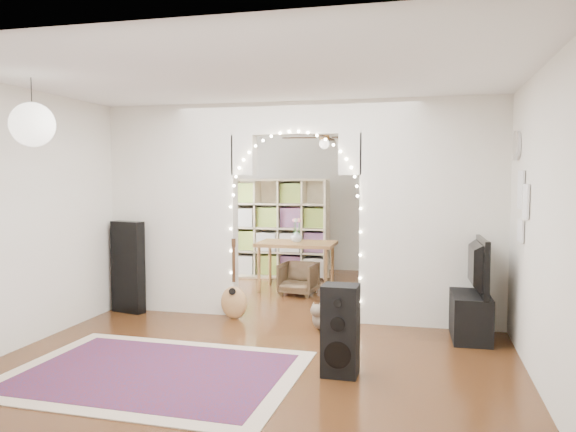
% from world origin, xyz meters
% --- Properties ---
extents(floor, '(7.50, 7.50, 0.00)m').
position_xyz_m(floor, '(0.00, 0.00, 0.00)').
color(floor, black).
rests_on(floor, ground).
extents(ceiling, '(5.00, 7.50, 0.02)m').
position_xyz_m(ceiling, '(0.00, 0.00, 2.70)').
color(ceiling, white).
rests_on(ceiling, wall_back).
extents(wall_back, '(5.00, 0.02, 2.70)m').
position_xyz_m(wall_back, '(0.00, 3.75, 1.35)').
color(wall_back, silver).
rests_on(wall_back, floor).
extents(wall_front, '(5.00, 0.02, 2.70)m').
position_xyz_m(wall_front, '(0.00, -3.75, 1.35)').
color(wall_front, silver).
rests_on(wall_front, floor).
extents(wall_left, '(0.02, 7.50, 2.70)m').
position_xyz_m(wall_left, '(-2.50, 0.00, 1.35)').
color(wall_left, silver).
rests_on(wall_left, floor).
extents(wall_right, '(0.02, 7.50, 2.70)m').
position_xyz_m(wall_right, '(2.50, 0.00, 1.35)').
color(wall_right, silver).
rests_on(wall_right, floor).
extents(divider_wall, '(5.00, 0.20, 2.70)m').
position_xyz_m(divider_wall, '(0.00, 0.00, 1.42)').
color(divider_wall, silver).
rests_on(divider_wall, floor).
extents(fairy_lights, '(1.64, 0.04, 1.60)m').
position_xyz_m(fairy_lights, '(0.00, -0.13, 1.55)').
color(fairy_lights, '#FFEABF').
rests_on(fairy_lights, divider_wall).
extents(window, '(0.04, 1.20, 1.40)m').
position_xyz_m(window, '(-2.47, 1.80, 1.50)').
color(window, white).
rests_on(window, wall_left).
extents(wall_clock, '(0.03, 0.31, 0.31)m').
position_xyz_m(wall_clock, '(2.48, -0.60, 2.10)').
color(wall_clock, white).
rests_on(wall_clock, wall_right).
extents(picture_frames, '(0.02, 0.50, 0.70)m').
position_xyz_m(picture_frames, '(2.48, -1.00, 1.50)').
color(picture_frames, white).
rests_on(picture_frames, wall_right).
extents(paper_lantern, '(0.40, 0.40, 0.40)m').
position_xyz_m(paper_lantern, '(-1.90, -2.40, 2.25)').
color(paper_lantern, white).
rests_on(paper_lantern, ceiling).
extents(ceiling_fan, '(1.10, 1.10, 0.30)m').
position_xyz_m(ceiling_fan, '(0.00, 2.00, 2.40)').
color(ceiling_fan, '#B57B3C').
rests_on(ceiling_fan, ceiling).
extents(area_rug, '(2.65, 2.01, 0.02)m').
position_xyz_m(area_rug, '(-0.80, -2.29, 0.01)').
color(area_rug, maroon).
rests_on(area_rug, floor).
extents(guitar_case, '(0.48, 0.26, 1.20)m').
position_xyz_m(guitar_case, '(-2.20, -0.25, 0.60)').
color(guitar_case, black).
rests_on(guitar_case, floor).
extents(acoustic_guitar, '(0.36, 0.24, 0.86)m').
position_xyz_m(acoustic_guitar, '(-0.74, -0.25, 0.37)').
color(acoustic_guitar, '#AD7945').
rests_on(acoustic_guitar, floor).
extents(tabby_cat, '(0.31, 0.53, 0.35)m').
position_xyz_m(tabby_cat, '(0.41, -0.48, 0.14)').
color(tabby_cat, brown).
rests_on(tabby_cat, floor).
extents(floor_speaker, '(0.32, 0.29, 0.82)m').
position_xyz_m(floor_speaker, '(0.85, -1.93, 0.41)').
color(floor_speaker, black).
rests_on(floor_speaker, floor).
extents(media_console, '(0.43, 1.01, 0.50)m').
position_xyz_m(media_console, '(2.06, -0.33, 0.25)').
color(media_console, black).
rests_on(media_console, floor).
extents(tv, '(0.17, 1.08, 0.62)m').
position_xyz_m(tv, '(2.06, -0.33, 0.81)').
color(tv, black).
rests_on(tv, media_console).
extents(bookcase, '(1.75, 0.95, 1.74)m').
position_xyz_m(bookcase, '(-0.93, 2.80, 0.87)').
color(bookcase, beige).
rests_on(bookcase, floor).
extents(dining_table, '(1.20, 0.80, 0.76)m').
position_xyz_m(dining_table, '(-0.38, 1.70, 0.68)').
color(dining_table, brown).
rests_on(dining_table, floor).
extents(flower_vase, '(0.18, 0.18, 0.19)m').
position_xyz_m(flower_vase, '(-0.38, 1.70, 0.85)').
color(flower_vase, silver).
rests_on(flower_vase, dining_table).
extents(dining_chair_left, '(0.58, 0.59, 0.49)m').
position_xyz_m(dining_chair_left, '(-0.27, 1.36, 0.24)').
color(dining_chair_left, '#4F3C27').
rests_on(dining_chair_left, floor).
extents(dining_chair_right, '(0.60, 0.61, 0.51)m').
position_xyz_m(dining_chair_right, '(0.97, 2.11, 0.26)').
color(dining_chair_right, '#4F3C27').
rests_on(dining_chair_right, floor).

